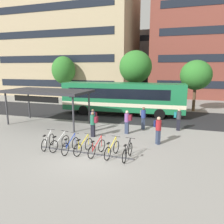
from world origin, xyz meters
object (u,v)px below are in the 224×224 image
object	(u,v)px
street_tree_1	(196,75)
parked_bicycle_yellow_5	(112,150)
parked_bicycle_white_0	(48,142)
transit_shelter	(47,92)
city_bus	(123,97)
parked_bicycle_yellow_3	(83,146)
parked_bicycle_black_6	(127,152)
commuter_navy_pack_2	(158,128)
parked_bicycle_white_1	(60,143)
commuter_grey_pack_1	(143,116)
parked_bicycle_red_4	(97,148)
street_tree_3	(64,70)
street_tree_2	(136,67)
commuter_maroon_pack_4	(93,123)
commuter_maroon_pack_3	(127,120)
commuter_maroon_pack_5	(93,118)
parked_bicycle_blue_2	(70,146)
commuter_teal_pack_0	(178,118)

from	to	relation	value
street_tree_1	parked_bicycle_yellow_5	bearing A→B (deg)	-109.24
parked_bicycle_white_0	transit_shelter	world-z (taller)	transit_shelter
city_bus	parked_bicycle_yellow_3	bearing A→B (deg)	-91.06
parked_bicycle_black_6	commuter_navy_pack_2	bearing A→B (deg)	-21.43
parked_bicycle_white_1	commuter_grey_pack_1	size ratio (longest dim) A/B	0.98
parked_bicycle_red_4	street_tree_3	size ratio (longest dim) A/B	0.27
street_tree_2	street_tree_1	bearing A→B (deg)	-5.98
parked_bicycle_red_4	commuter_maroon_pack_4	world-z (taller)	commuter_maroon_pack_4
commuter_maroon_pack_3	parked_bicycle_yellow_5	bearing A→B (deg)	101.87
commuter_grey_pack_1	commuter_maroon_pack_4	world-z (taller)	commuter_maroon_pack_4
parked_bicycle_white_0	street_tree_2	size ratio (longest dim) A/B	0.25
commuter_maroon_pack_3	street_tree_2	xyz separation A→B (m)	(-1.55, 10.89, 3.79)
parked_bicycle_white_0	street_tree_2	distance (m)	15.76
parked_bicycle_white_0	parked_bicycle_red_4	distance (m)	3.14
parked_bicycle_black_6	commuter_maroon_pack_3	distance (m)	4.38
city_bus	commuter_maroon_pack_5	distance (m)	6.30
parked_bicycle_yellow_3	parked_bicycle_red_4	xyz separation A→B (m)	(0.81, -0.02, 0.00)
city_bus	transit_shelter	xyz separation A→B (m)	(-5.10, -5.41, 0.94)
parked_bicycle_blue_2	transit_shelter	world-z (taller)	transit_shelter
parked_bicycle_yellow_3	parked_bicycle_yellow_5	world-z (taller)	same
commuter_grey_pack_1	street_tree_3	xyz separation A→B (m)	(-13.83, 12.54, 3.34)
commuter_navy_pack_2	commuter_maroon_pack_4	size ratio (longest dim) A/B	1.00
city_bus	street_tree_3	world-z (taller)	street_tree_3
parked_bicycle_yellow_5	city_bus	bearing A→B (deg)	20.83
parked_bicycle_white_1	commuter_maroon_pack_5	world-z (taller)	commuter_maroon_pack_5
commuter_maroon_pack_4	commuter_maroon_pack_5	world-z (taller)	commuter_maroon_pack_4
commuter_grey_pack_1	street_tree_3	bearing A→B (deg)	-164.47
parked_bicycle_yellow_5	commuter_maroon_pack_4	world-z (taller)	commuter_maroon_pack_4
commuter_teal_pack_0	commuter_maroon_pack_4	xyz separation A→B (m)	(-5.55, -3.24, 0.02)
commuter_teal_pack_0	parked_bicycle_white_0	bearing A→B (deg)	-137.14
parked_bicycle_yellow_3	commuter_teal_pack_0	bearing A→B (deg)	-27.60
parked_bicycle_blue_2	commuter_grey_pack_1	world-z (taller)	commuter_grey_pack_1
street_tree_2	street_tree_3	xyz separation A→B (m)	(-11.38, 3.18, -0.42)
parked_bicycle_white_1	parked_bicycle_yellow_3	world-z (taller)	same
parked_bicycle_yellow_3	transit_shelter	size ratio (longest dim) A/B	0.23
parked_bicycle_black_6	parked_bicycle_yellow_5	bearing A→B (deg)	90.28
transit_shelter	street_tree_1	bearing A→B (deg)	41.14
parked_bicycle_yellow_5	commuter_maroon_pack_4	distance (m)	3.63
commuter_grey_pack_1	street_tree_1	size ratio (longest dim) A/B	0.32
parked_bicycle_blue_2	commuter_teal_pack_0	bearing A→B (deg)	-38.14
parked_bicycle_white_1	commuter_navy_pack_2	world-z (taller)	commuter_navy_pack_2
parked_bicycle_yellow_3	street_tree_3	world-z (taller)	street_tree_3
commuter_navy_pack_2	street_tree_1	xyz separation A→B (m)	(2.86, 11.70, 2.90)
parked_bicycle_white_1	parked_bicycle_black_6	bearing A→B (deg)	-82.45
commuter_teal_pack_0	commuter_navy_pack_2	size ratio (longest dim) A/B	0.97
parked_bicycle_white_0	commuter_grey_pack_1	bearing A→B (deg)	-49.77
commuter_maroon_pack_3	street_tree_3	world-z (taller)	street_tree_3
transit_shelter	commuter_navy_pack_2	distance (m)	9.62
commuter_maroon_pack_5	street_tree_1	size ratio (longest dim) A/B	0.31
parked_bicycle_white_1	transit_shelter	world-z (taller)	transit_shelter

